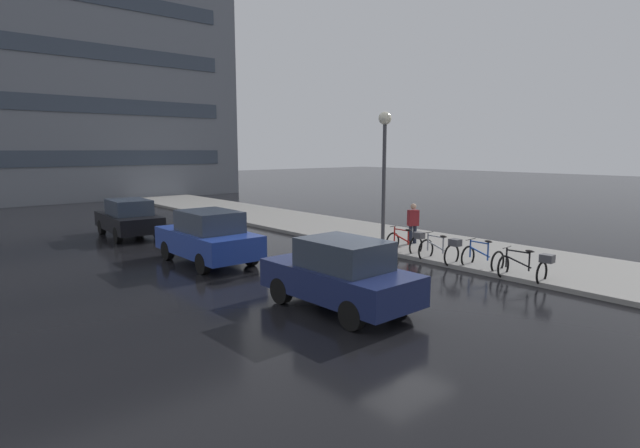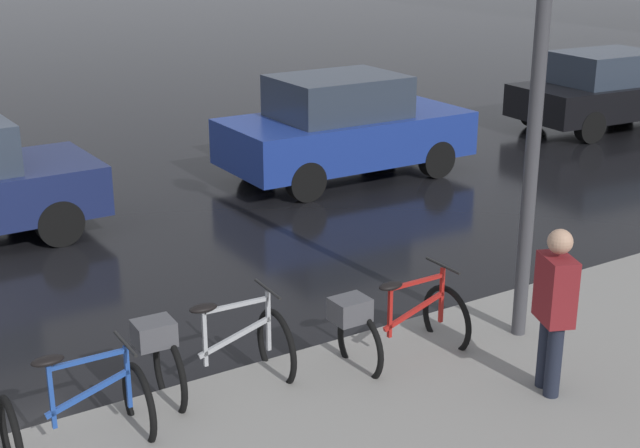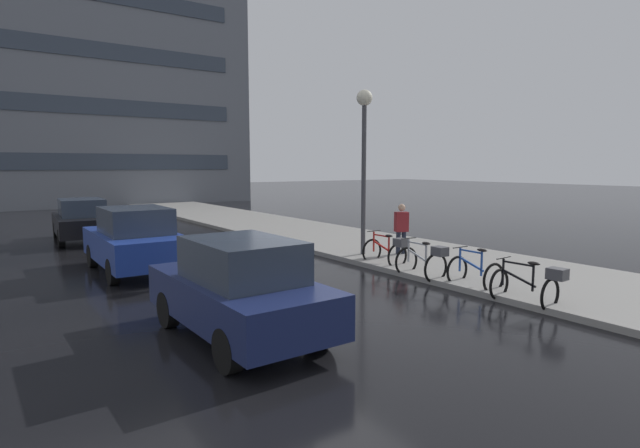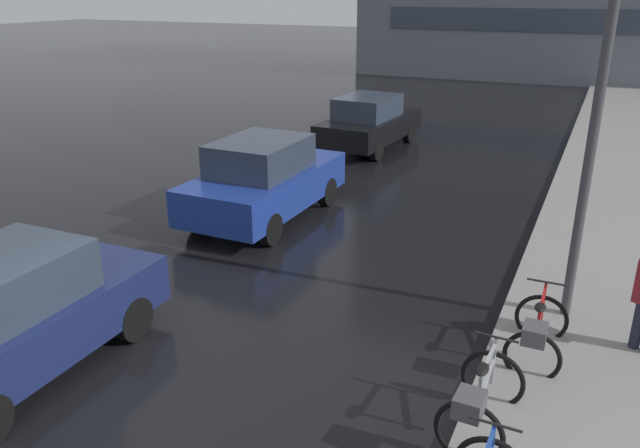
# 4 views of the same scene
# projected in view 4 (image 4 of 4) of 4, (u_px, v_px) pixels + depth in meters

# --- Properties ---
(ground_plane) EXTENTS (140.00, 140.00, 0.00)m
(ground_plane) POSITION_uv_depth(u_px,v_px,m) (122.00, 417.00, 7.26)
(ground_plane) COLOR black
(bicycle_third) EXTENTS (0.81, 1.39, 1.01)m
(bicycle_third) POSITION_uv_depth(u_px,v_px,m) (479.00, 402.00, 6.72)
(bicycle_third) COLOR black
(bicycle_third) RESTS_ON ground
(bicycle_farthest) EXTENTS (0.73, 1.39, 0.98)m
(bicycle_farthest) POSITION_uv_depth(u_px,v_px,m) (537.00, 334.00, 8.06)
(bicycle_farthest) COLOR black
(bicycle_farthest) RESTS_ON ground
(car_navy) EXTENTS (1.82, 3.95, 1.67)m
(car_navy) POSITION_uv_depth(u_px,v_px,m) (12.00, 316.00, 7.80)
(car_navy) COLOR navy
(car_navy) RESTS_ON ground
(car_blue) EXTENTS (1.95, 4.20, 1.74)m
(car_blue) POSITION_uv_depth(u_px,v_px,m) (264.00, 180.00, 13.20)
(car_blue) COLOR navy
(car_blue) RESTS_ON ground
(car_black) EXTENTS (2.08, 4.25, 1.61)m
(car_black) POSITION_uv_depth(u_px,v_px,m) (369.00, 122.00, 19.01)
(car_black) COLOR black
(car_black) RESTS_ON ground
(streetlamp) EXTENTS (0.48, 0.48, 5.10)m
(streetlamp) POSITION_uv_depth(u_px,v_px,m) (604.00, 68.00, 8.00)
(streetlamp) COLOR #424247
(streetlamp) RESTS_ON ground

